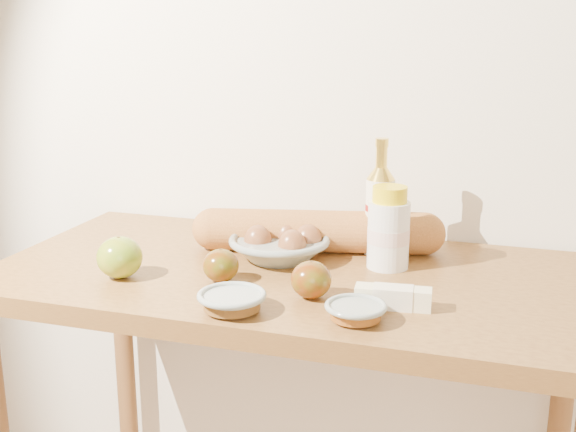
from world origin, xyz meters
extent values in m
cube|color=white|center=(0.00, 1.51, 1.30)|extent=(3.50, 0.02, 2.60)
cube|color=olive|center=(0.00, 1.18, 0.88)|extent=(1.20, 0.60, 0.04)
cylinder|color=brown|center=(-0.55, 1.43, 0.43)|extent=(0.05, 0.05, 0.86)
cylinder|color=white|center=(0.14, 1.34, 0.98)|extent=(0.07, 0.07, 0.16)
cylinder|color=maroon|center=(0.14, 1.34, 1.00)|extent=(0.07, 0.07, 0.01)
cone|color=yellow|center=(0.14, 1.34, 1.08)|extent=(0.07, 0.07, 0.03)
cylinder|color=yellow|center=(0.14, 1.34, 1.11)|extent=(0.03, 0.03, 0.04)
cylinder|color=yellow|center=(0.14, 1.34, 1.14)|extent=(0.03, 0.03, 0.02)
cylinder|color=white|center=(0.18, 1.26, 0.97)|extent=(0.10, 0.10, 0.14)
cylinder|color=beige|center=(0.18, 1.26, 0.97)|extent=(0.10, 0.10, 0.03)
cylinder|color=yellow|center=(0.18, 1.26, 1.05)|extent=(0.08, 0.08, 0.03)
torus|color=gray|center=(-0.05, 1.24, 0.94)|extent=(0.24, 0.24, 0.02)
ellipsoid|color=brown|center=(-0.09, 1.22, 0.94)|extent=(0.07, 0.07, 0.07)
ellipsoid|color=brown|center=(-0.01, 1.21, 0.94)|extent=(0.07, 0.07, 0.07)
ellipsoid|color=brown|center=(-0.04, 1.28, 0.94)|extent=(0.07, 0.07, 0.07)
ellipsoid|color=brown|center=(-0.09, 1.28, 0.94)|extent=(0.07, 0.07, 0.07)
ellipsoid|color=brown|center=(0.01, 1.26, 0.94)|extent=(0.07, 0.07, 0.07)
cylinder|color=#BF7B3A|center=(0.01, 1.31, 0.95)|extent=(0.46, 0.19, 0.09)
sphere|color=#BF7B3A|center=(-0.21, 1.26, 0.95)|extent=(0.11, 0.11, 0.09)
sphere|color=#BF7B3A|center=(0.24, 1.36, 0.95)|extent=(0.11, 0.11, 0.09)
ellipsoid|color=#A09520|center=(-0.31, 1.04, 0.94)|extent=(0.11, 0.11, 0.08)
cylinder|color=#50361A|center=(-0.31, 1.04, 0.98)|extent=(0.01, 0.01, 0.01)
ellipsoid|color=maroon|center=(-0.11, 1.08, 0.93)|extent=(0.07, 0.07, 0.06)
cylinder|color=#443016|center=(-0.11, 1.08, 0.96)|extent=(0.01, 0.01, 0.01)
ellipsoid|color=maroon|center=(0.08, 1.05, 0.93)|extent=(0.09, 0.09, 0.07)
cylinder|color=#493018|center=(0.08, 1.05, 0.96)|extent=(0.01, 0.01, 0.01)
torus|color=#909D98|center=(-0.04, 0.95, 0.93)|extent=(0.13, 0.13, 0.01)
cylinder|color=brown|center=(-0.04, 0.95, 0.92)|extent=(0.11, 0.11, 0.02)
torus|color=gray|center=(0.18, 0.97, 0.93)|extent=(0.12, 0.12, 0.01)
cylinder|color=brown|center=(0.18, 0.97, 0.91)|extent=(0.10, 0.10, 0.02)
cube|color=beige|center=(0.22, 1.05, 0.92)|extent=(0.13, 0.05, 0.04)
cube|color=beige|center=(0.22, 1.05, 0.92)|extent=(0.07, 0.05, 0.04)
camera|label=1|loc=(0.41, -0.13, 1.38)|focal=45.00mm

